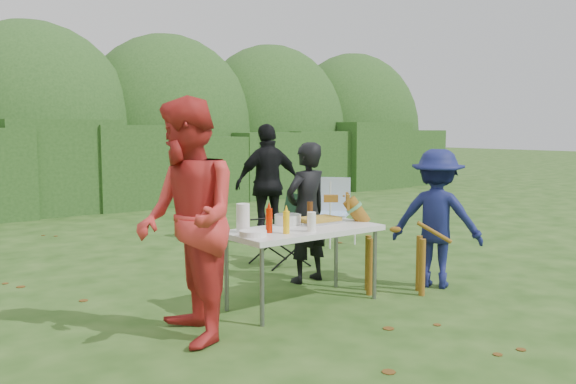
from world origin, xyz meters
TOP-DOWN VIEW (x-y plane):
  - ground at (0.00, 0.00)m, footprint 80.00×80.00m
  - hedge_row at (0.00, 8.00)m, footprint 22.00×1.40m
  - shrub_backdrop at (0.00, 9.60)m, footprint 20.00×2.60m
  - folding_table at (-0.21, 0.15)m, footprint 1.50×0.70m
  - person_cook at (0.38, 0.81)m, footprint 0.58×0.41m
  - person_red_jacket at (-1.55, -0.07)m, footprint 0.93×1.08m
  - person_black_puffy at (1.39, 2.89)m, footprint 1.08×0.60m
  - child at (1.34, -0.19)m, footprint 0.95×1.09m
  - dog at (0.79, -0.11)m, footprint 1.07×1.00m
  - camping_chair at (0.62, 1.61)m, footprint 0.64×0.64m
  - lawn_chair at (2.05, 2.27)m, footprint 0.80×0.80m
  - food_tray at (0.11, 0.29)m, footprint 0.45×0.30m
  - focaccia_bread at (0.11, 0.29)m, footprint 0.40×0.26m
  - mustard_bottle at (-0.52, 0.00)m, footprint 0.06×0.06m
  - ketchup_bottle at (-0.62, 0.13)m, footprint 0.06×0.06m
  - beer_bottle at (-0.10, 0.17)m, footprint 0.06×0.06m
  - paper_towel_roll at (-0.79, 0.30)m, footprint 0.12×0.12m
  - cup_stack at (-0.28, -0.06)m, footprint 0.08×0.08m
  - pasta_bowl at (-0.20, 0.40)m, footprint 0.26×0.26m
  - plate_stack at (-0.83, 0.07)m, footprint 0.24×0.24m

SIDE VIEW (x-z plane):
  - ground at x=0.00m, z-range 0.00..0.00m
  - camping_chair at x=0.62m, z-range 0.00..0.88m
  - lawn_chair at x=2.05m, z-range 0.00..0.96m
  - dog at x=0.79m, z-range 0.00..0.99m
  - folding_table at x=-0.21m, z-range 0.32..1.06m
  - child at x=1.34m, z-range 0.00..1.46m
  - food_tray at x=0.11m, z-range 0.74..0.76m
  - person_cook at x=0.38m, z-range 0.00..1.53m
  - plate_stack at x=-0.83m, z-range 0.74..0.79m
  - focaccia_bread at x=0.11m, z-range 0.76..0.80m
  - pasta_bowl at x=-0.20m, z-range 0.74..0.84m
  - cup_stack at x=-0.28m, z-range 0.74..0.92m
  - mustard_bottle at x=-0.52m, z-range 0.74..0.94m
  - hedge_row at x=0.00m, z-range 0.00..1.70m
  - ketchup_bottle at x=-0.62m, z-range 0.74..0.96m
  - beer_bottle at x=-0.10m, z-range 0.74..0.98m
  - paper_towel_roll at x=-0.79m, z-range 0.74..1.00m
  - person_black_puffy at x=1.39m, z-range 0.00..1.74m
  - person_red_jacket at x=-1.55m, z-range 0.00..1.92m
  - shrub_backdrop at x=0.00m, z-range 0.00..3.20m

